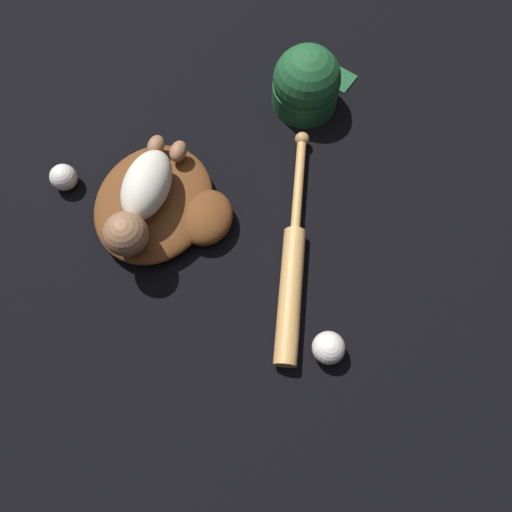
# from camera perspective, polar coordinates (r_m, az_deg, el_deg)

# --- Properties ---
(ground_plane) EXTENTS (6.00, 6.00, 0.00)m
(ground_plane) POSITION_cam_1_polar(r_m,az_deg,el_deg) (1.24, -11.05, 4.37)
(ground_plane) COLOR black
(baseball_glove) EXTENTS (0.36, 0.36, 0.07)m
(baseball_glove) POSITION_cam_1_polar(r_m,az_deg,el_deg) (1.21, -10.61, 5.75)
(baseball_glove) COLOR brown
(baseball_glove) RESTS_ON ground
(baby_figure) EXTENTS (0.32, 0.13, 0.10)m
(baby_figure) POSITION_cam_1_polar(r_m,az_deg,el_deg) (1.13, -12.96, 6.46)
(baby_figure) COLOR silver
(baby_figure) RESTS_ON baseball_glove
(baseball_bat) EXTENTS (0.59, 0.08, 0.05)m
(baseball_bat) POSITION_cam_1_polar(r_m,az_deg,el_deg) (1.13, 4.15, -1.61)
(baseball_bat) COLOR tan
(baseball_bat) RESTS_ON ground
(baseball) EXTENTS (0.07, 0.07, 0.07)m
(baseball) POSITION_cam_1_polar(r_m,az_deg,el_deg) (1.08, 8.29, -10.34)
(baseball) COLOR white
(baseball) RESTS_ON ground
(baseball_spare) EXTENTS (0.07, 0.07, 0.07)m
(baseball_spare) POSITION_cam_1_polar(r_m,az_deg,el_deg) (1.31, -21.14, 8.38)
(baseball_spare) COLOR white
(baseball_spare) RESTS_ON ground
(baseball_cap) EXTENTS (0.26, 0.22, 0.17)m
(baseball_cap) POSITION_cam_1_polar(r_m,az_deg,el_deg) (1.35, 5.79, 19.02)
(baseball_cap) COLOR #1E562D
(baseball_cap) RESTS_ON ground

